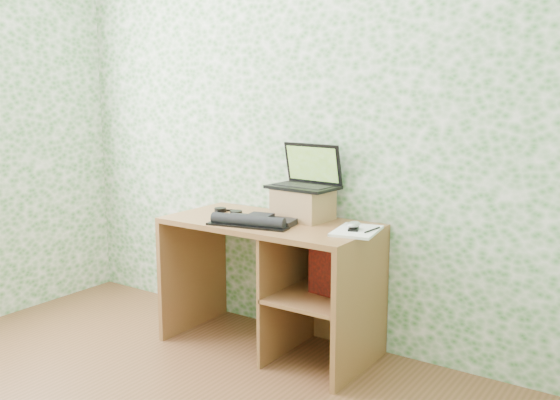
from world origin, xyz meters
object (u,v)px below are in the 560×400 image
Objects in this scene: laptop at (307,178)px; notepad at (357,231)px; desk at (284,268)px; keyboard at (254,221)px; riser at (303,204)px.

laptop reaches higher than notepad.
laptop is at bearing 71.65° from desk.
keyboard is 0.57m from notepad.
riser is at bearing 65.93° from desk.
laptop is at bearing 147.86° from notepad.
notepad is at bearing -16.08° from riser.
riser is 0.76× the size of laptop.
desk is 2.55× the size of keyboard.
desk is 0.53m from laptop.
notepad is at bearing -0.09° from desk.
notepad is (0.40, -0.12, -0.08)m from riser.
laptop reaches higher than desk.
laptop reaches higher than riser.
riser is at bearing 152.97° from notepad.
laptop is 0.40m from keyboard.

